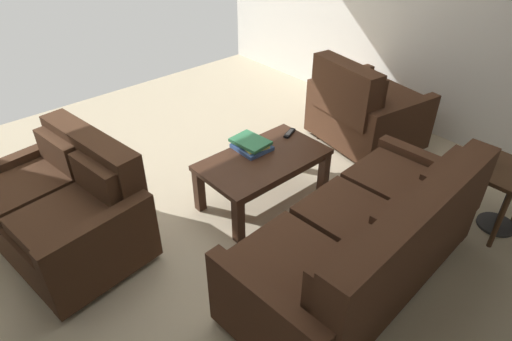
# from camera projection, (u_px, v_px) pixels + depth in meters

# --- Properties ---
(ground_plane) EXTENTS (4.80, 5.20, 0.01)m
(ground_plane) POSITION_uv_depth(u_px,v_px,m) (220.00, 199.00, 3.65)
(ground_plane) COLOR beige
(sofa_main) EXTENTS (1.85, 0.92, 0.86)m
(sofa_main) POSITION_uv_depth(u_px,v_px,m) (367.00, 242.00, 2.69)
(sofa_main) COLOR black
(sofa_main) RESTS_ON ground
(loveseat_near) EXTENTS (0.92, 1.27, 0.82)m
(loveseat_near) POSITION_uv_depth(u_px,v_px,m) (67.00, 206.00, 3.01)
(loveseat_near) COLOR black
(loveseat_near) RESTS_ON ground
(coffee_table) EXTENTS (1.02, 0.58, 0.42)m
(coffee_table) POSITION_uv_depth(u_px,v_px,m) (263.00, 165.00, 3.45)
(coffee_table) COLOR #3D2316
(coffee_table) RESTS_ON ground
(end_table) EXTENTS (0.48, 0.48, 0.52)m
(end_table) POSITION_uv_depth(u_px,v_px,m) (491.00, 175.00, 3.18)
(end_table) COLOR #472D1C
(end_table) RESTS_ON ground
(armchair_side) EXTENTS (0.97, 1.06, 0.90)m
(armchair_side) POSITION_uv_depth(u_px,v_px,m) (364.00, 110.00, 4.18)
(armchair_side) COLOR black
(armchair_side) RESTS_ON ground
(coffee_mug) EXTENTS (0.10, 0.08, 0.10)m
(coffee_mug) POSITION_uv_depth(u_px,v_px,m) (489.00, 160.00, 3.10)
(coffee_mug) COLOR #334C8C
(coffee_mug) RESTS_ON end_table
(book_stack) EXTENTS (0.25, 0.31, 0.07)m
(book_stack) POSITION_uv_depth(u_px,v_px,m) (251.00, 144.00, 3.50)
(book_stack) COLOR #385693
(book_stack) RESTS_ON coffee_table
(tv_remote) EXTENTS (0.16, 0.10, 0.02)m
(tv_remote) POSITION_uv_depth(u_px,v_px,m) (290.00, 133.00, 3.71)
(tv_remote) COLOR black
(tv_remote) RESTS_ON coffee_table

